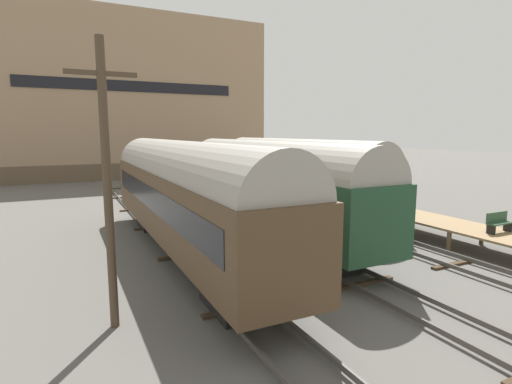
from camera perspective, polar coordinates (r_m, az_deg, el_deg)
The scene contains 12 objects.
ground_plane at distance 17.61m, azimuth 8.65°, elevation -9.70°, with size 200.00×200.00×0.00m, color #56544F.
track_left at distance 15.45m, azimuth -6.68°, elevation -11.73°, with size 2.60×60.00×0.26m.
track_middle at distance 17.57m, azimuth 8.66°, elevation -9.26°, with size 2.60×60.00×0.26m.
track_right at distance 20.63m, azimuth 19.94°, elevation -6.99°, with size 2.60×60.00×0.26m.
train_car_brown at distance 17.82m, azimuth -10.34°, elevation 0.17°, with size 2.91×18.57×5.13m.
train_car_green at distance 20.85m, azimuth 1.61°, elevation 1.36°, with size 2.92×16.93×5.06m.
train_car_navy at distance 27.86m, azimuth 5.39°, elevation 3.08°, with size 3.05×17.79×5.04m.
station_platform at distance 21.50m, azimuth 27.86°, elevation -4.63°, with size 2.65×12.72×1.03m.
bench at distance 20.91m, azimuth 31.34°, elevation -3.64°, with size 1.40×0.40×0.91m.
person_worker at distance 15.11m, azimuth 4.95°, elevation -8.67°, with size 0.32×0.32×1.70m.
utility_pole at distance 11.50m, azimuth -20.48°, elevation 1.29°, with size 1.80×0.24×7.95m.
warehouse_building at distance 55.85m, azimuth -18.41°, elevation 12.44°, with size 33.95×13.91×19.43m.
Camera 1 is at (-9.60, -13.71, 5.47)m, focal length 28.00 mm.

